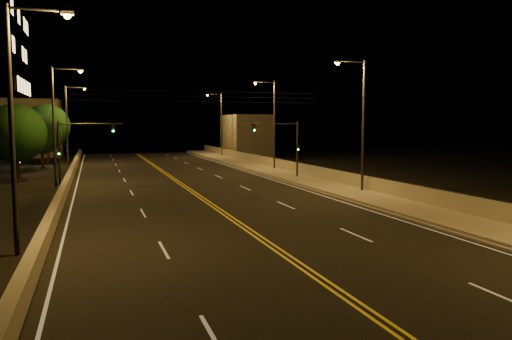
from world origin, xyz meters
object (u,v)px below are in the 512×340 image
object	(u,v)px
traffic_signal_left	(73,145)
tree_1	(13,131)
tree_2	(42,135)
streetlight_1	(360,118)
streetlight_4	(18,114)
streetlight_3	(220,121)
streetlight_6	(69,120)
streetlight_2	(272,120)
tree_3	(47,126)
tree_0	(16,133)
traffic_signal_right	(287,142)
streetlight_5	(57,119)

from	to	relation	value
traffic_signal_left	tree_1	xyz separation A→B (m)	(-6.41, 14.45, 0.95)
tree_2	streetlight_1	bearing A→B (deg)	-51.96
streetlight_4	traffic_signal_left	bearing A→B (deg)	86.76
streetlight_3	streetlight_6	bearing A→B (deg)	-158.07
streetlight_2	streetlight_3	xyz separation A→B (m)	(0.00, 23.58, 0.00)
tree_2	tree_3	distance (m)	5.91
streetlight_6	tree_0	xyz separation A→B (m)	(-3.66, -17.98, -1.25)
traffic_signal_right	tree_3	bearing A→B (deg)	130.52
streetlight_4	tree_0	xyz separation A→B (m)	(-3.66, 26.79, -1.25)
streetlight_6	tree_1	bearing A→B (deg)	-120.37
streetlight_4	streetlight_6	world-z (taller)	same
streetlight_5	tree_0	distance (m)	5.73
tree_0	traffic_signal_right	bearing A→B (deg)	-12.77
streetlight_2	tree_3	xyz separation A→B (m)	(-24.29, 18.16, -0.76)
streetlight_5	streetlight_3	bearing A→B (deg)	55.15
streetlight_4	traffic_signal_left	size ratio (longest dim) A/B	1.81
streetlight_4	tree_2	size ratio (longest dim) A/B	1.58
streetlight_1	streetlight_3	size ratio (longest dim) A/B	1.00
traffic_signal_right	traffic_signal_left	xyz separation A→B (m)	(-18.65, 0.00, 0.00)
streetlight_1	traffic_signal_left	size ratio (longest dim) A/B	1.81
traffic_signal_left	tree_0	bearing A→B (deg)	132.46
streetlight_1	traffic_signal_right	world-z (taller)	streetlight_1
traffic_signal_right	tree_2	size ratio (longest dim) A/B	0.87
streetlight_6	traffic_signal_left	xyz separation A→B (m)	(1.22, -23.31, -2.15)
tree_3	tree_1	bearing A→B (deg)	-101.14
streetlight_3	streetlight_4	bearing A→B (deg)	-111.90
streetlight_3	tree_3	distance (m)	24.90
streetlight_4	streetlight_6	bearing A→B (deg)	90.00
traffic_signal_left	tree_0	xyz separation A→B (m)	(-4.88, 5.33, 0.91)
traffic_signal_right	tree_0	world-z (taller)	tree_0
traffic_signal_left	tree_3	size ratio (longest dim) A/B	0.70
streetlight_4	streetlight_5	size ratio (longest dim) A/B	1.00
streetlight_4	traffic_signal_right	bearing A→B (deg)	47.21
tree_2	tree_3	world-z (taller)	tree_3
streetlight_1	tree_0	distance (m)	29.77
tree_0	tree_3	xyz separation A→B (m)	(0.85, 21.20, 0.49)
streetlight_2	streetlight_6	size ratio (longest dim) A/B	1.00
streetlight_3	tree_3	world-z (taller)	streetlight_3
tree_2	tree_3	size ratio (longest dim) A/B	0.81
streetlight_6	streetlight_5	bearing A→B (deg)	-90.00
streetlight_5	tree_2	world-z (taller)	streetlight_5
streetlight_3	tree_2	world-z (taller)	streetlight_3
tree_3	traffic_signal_right	bearing A→B (deg)	-49.48
tree_0	streetlight_3	bearing A→B (deg)	46.64
traffic_signal_left	tree_3	distance (m)	26.87
streetlight_3	tree_0	world-z (taller)	streetlight_3
streetlight_1	traffic_signal_left	world-z (taller)	streetlight_1
streetlight_5	tree_3	world-z (taller)	streetlight_5
tree_3	streetlight_2	bearing A→B (deg)	-36.78
streetlight_2	tree_2	world-z (taller)	streetlight_2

